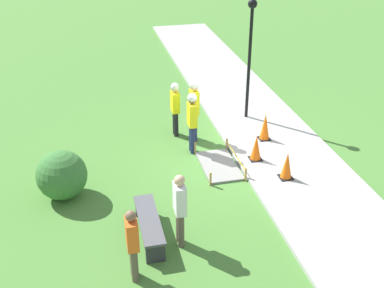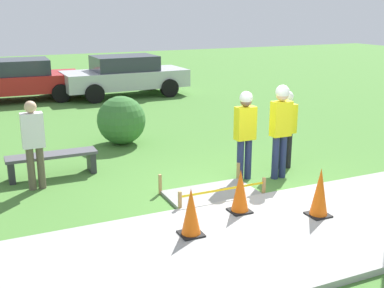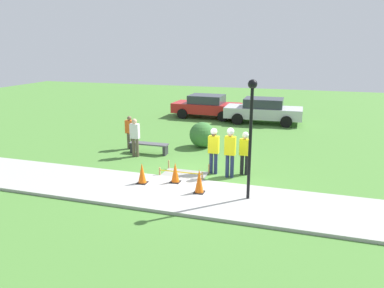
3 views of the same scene
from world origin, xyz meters
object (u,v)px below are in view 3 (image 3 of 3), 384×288
(traffic_cone_near_patch, at_px, (142,173))
(bystander_in_orange_shirt, at_px, (130,131))
(worker_supervisor, at_px, (230,148))
(parked_car_red, at_px, (207,106))
(traffic_cone_sidewalk_edge, at_px, (199,181))
(traffic_cone_far_patch, at_px, (175,173))
(lamppost_near, at_px, (251,122))
(worker_assistant, at_px, (214,147))
(parked_car_silver, at_px, (263,110))
(worker_trainee, at_px, (245,150))
(park_bench, at_px, (149,146))
(bystander_in_gray_shirt, at_px, (135,135))

(traffic_cone_near_patch, distance_m, bystander_in_orange_shirt, 4.98)
(worker_supervisor, relative_size, bystander_in_orange_shirt, 1.20)
(worker_supervisor, height_order, parked_car_red, worker_supervisor)
(bystander_in_orange_shirt, bearing_deg, traffic_cone_sidewalk_edge, -43.24)
(traffic_cone_far_patch, distance_m, parked_car_red, 12.67)
(lamppost_near, bearing_deg, traffic_cone_far_patch, 166.44)
(traffic_cone_near_patch, bearing_deg, traffic_cone_sidewalk_edge, -6.02)
(traffic_cone_near_patch, xyz_separation_m, worker_assistant, (2.07, 2.00, 0.61))
(traffic_cone_far_patch, bearing_deg, traffic_cone_sidewalk_edge, -31.61)
(bystander_in_orange_shirt, bearing_deg, parked_car_silver, 56.53)
(traffic_cone_near_patch, height_order, lamppost_near, lamppost_near)
(traffic_cone_far_patch, height_order, worker_assistant, worker_assistant)
(worker_assistant, bearing_deg, lamppost_near, -52.34)
(worker_trainee, relative_size, bystander_in_orange_shirt, 1.06)
(park_bench, height_order, parked_car_silver, parked_car_silver)
(worker_assistant, height_order, parked_car_silver, worker_assistant)
(worker_supervisor, xyz_separation_m, worker_trainee, (0.47, 0.47, -0.17))
(park_bench, xyz_separation_m, parked_car_red, (0.21, 9.13, 0.45))
(traffic_cone_near_patch, height_order, traffic_cone_sidewalk_edge, traffic_cone_sidewalk_edge)
(worker_trainee, bearing_deg, lamppost_near, -77.34)
(parked_car_silver, bearing_deg, bystander_in_orange_shirt, -124.67)
(worker_assistant, bearing_deg, parked_car_silver, 86.56)
(traffic_cone_sidewalk_edge, bearing_deg, bystander_in_gray_shirt, 139.42)
(bystander_in_orange_shirt, height_order, parked_car_red, bystander_in_orange_shirt)
(traffic_cone_near_patch, relative_size, parked_car_silver, 0.15)
(traffic_cone_far_patch, xyz_separation_m, traffic_cone_sidewalk_edge, (1.08, -0.66, 0.04))
(worker_supervisor, xyz_separation_m, bystander_in_orange_shirt, (-5.34, 2.46, -0.27))
(bystander_in_gray_shirt, bearing_deg, parked_car_silver, 63.63)
(worker_supervisor, height_order, parked_car_silver, worker_supervisor)
(worker_trainee, xyz_separation_m, parked_car_silver, (-0.54, 9.96, -0.18))
(traffic_cone_far_patch, relative_size, worker_supervisor, 0.38)
(traffic_cone_sidewalk_edge, bearing_deg, worker_supervisor, 73.52)
(lamppost_near, bearing_deg, worker_supervisor, 117.20)
(worker_assistant, bearing_deg, traffic_cone_sidewalk_edge, -87.67)
(worker_trainee, relative_size, lamppost_near, 0.45)
(traffic_cone_near_patch, distance_m, traffic_cone_sidewalk_edge, 2.17)
(lamppost_near, distance_m, parked_car_silver, 12.59)
(bystander_in_orange_shirt, xyz_separation_m, parked_car_red, (1.38, 8.66, -0.10))
(traffic_cone_far_patch, xyz_separation_m, bystander_in_orange_shirt, (-3.66, 3.80, 0.43))
(traffic_cone_near_patch, height_order, worker_supervisor, worker_supervisor)
(park_bench, height_order, lamppost_near, lamppost_near)
(traffic_cone_sidewalk_edge, relative_size, lamppost_near, 0.22)
(bystander_in_gray_shirt, bearing_deg, worker_trainee, -10.36)
(worker_trainee, height_order, lamppost_near, lamppost_near)
(worker_assistant, height_order, lamppost_near, lamppost_near)
(bystander_in_orange_shirt, relative_size, lamppost_near, 0.42)
(park_bench, xyz_separation_m, worker_assistant, (3.48, -1.77, 0.73))
(traffic_cone_far_patch, bearing_deg, parked_car_red, 100.40)
(park_bench, xyz_separation_m, bystander_in_gray_shirt, (-0.38, -0.60, 0.62))
(traffic_cone_near_patch, distance_m, parked_car_red, 12.96)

